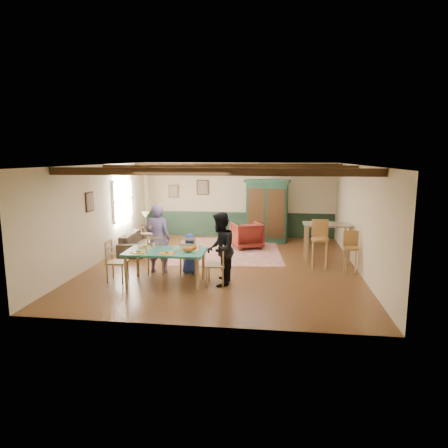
# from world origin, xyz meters

# --- Properties ---
(floor) EXTENTS (8.00, 8.00, 0.00)m
(floor) POSITION_xyz_m (0.00, 0.00, 0.00)
(floor) COLOR #502D16
(floor) RESTS_ON ground
(wall_back) EXTENTS (7.00, 0.02, 2.70)m
(wall_back) POSITION_xyz_m (0.00, 4.00, 1.35)
(wall_back) COLOR beige
(wall_back) RESTS_ON floor
(wall_left) EXTENTS (0.02, 8.00, 2.70)m
(wall_left) POSITION_xyz_m (-3.50, 0.00, 1.35)
(wall_left) COLOR beige
(wall_left) RESTS_ON floor
(wall_right) EXTENTS (0.02, 8.00, 2.70)m
(wall_right) POSITION_xyz_m (3.50, 0.00, 1.35)
(wall_right) COLOR beige
(wall_right) RESTS_ON floor
(ceiling) EXTENTS (7.00, 8.00, 0.02)m
(ceiling) POSITION_xyz_m (0.00, 0.00, 2.70)
(ceiling) COLOR white
(ceiling) RESTS_ON wall_back
(wainscot_back) EXTENTS (6.95, 0.03, 0.90)m
(wainscot_back) POSITION_xyz_m (0.00, 3.98, 0.45)
(wainscot_back) COLOR #1A3122
(wainscot_back) RESTS_ON floor
(ceiling_beam_front) EXTENTS (6.95, 0.16, 0.16)m
(ceiling_beam_front) POSITION_xyz_m (0.00, -2.30, 2.61)
(ceiling_beam_front) COLOR black
(ceiling_beam_front) RESTS_ON ceiling
(ceiling_beam_mid) EXTENTS (6.95, 0.16, 0.16)m
(ceiling_beam_mid) POSITION_xyz_m (0.00, 0.40, 2.61)
(ceiling_beam_mid) COLOR black
(ceiling_beam_mid) RESTS_ON ceiling
(ceiling_beam_back) EXTENTS (6.95, 0.16, 0.16)m
(ceiling_beam_back) POSITION_xyz_m (0.00, 3.00, 2.61)
(ceiling_beam_back) COLOR black
(ceiling_beam_back) RESTS_ON ceiling
(window_left) EXTENTS (0.06, 1.60, 1.30)m
(window_left) POSITION_xyz_m (-3.47, 1.70, 1.55)
(window_left) COLOR white
(window_left) RESTS_ON wall_left
(picture_left_wall) EXTENTS (0.04, 0.42, 0.52)m
(picture_left_wall) POSITION_xyz_m (-3.47, -0.60, 1.75)
(picture_left_wall) COLOR gray
(picture_left_wall) RESTS_ON wall_left
(picture_back_a) EXTENTS (0.45, 0.04, 0.55)m
(picture_back_a) POSITION_xyz_m (-1.30, 3.97, 1.80)
(picture_back_a) COLOR gray
(picture_back_a) RESTS_ON wall_back
(picture_back_b) EXTENTS (0.38, 0.04, 0.48)m
(picture_back_b) POSITION_xyz_m (-2.40, 3.97, 1.65)
(picture_back_b) COLOR gray
(picture_back_b) RESTS_ON wall_back
(dining_table) EXTENTS (1.85, 1.05, 0.77)m
(dining_table) POSITION_xyz_m (-1.15, -1.71, 0.38)
(dining_table) COLOR #226B58
(dining_table) RESTS_ON floor
(dining_chair_far_left) EXTENTS (0.44, 0.46, 0.97)m
(dining_chair_far_left) POSITION_xyz_m (-1.57, -0.98, 0.48)
(dining_chair_far_left) COLOR #9C7C4E
(dining_chair_far_left) RESTS_ON floor
(dining_chair_far_right) EXTENTS (0.44, 0.46, 0.97)m
(dining_chair_far_right) POSITION_xyz_m (-0.75, -0.97, 0.48)
(dining_chair_far_right) COLOR #9C7C4E
(dining_chair_far_right) RESTS_ON floor
(dining_chair_end_left) EXTENTS (0.46, 0.44, 0.97)m
(dining_chair_end_left) POSITION_xyz_m (-2.32, -1.73, 0.48)
(dining_chair_end_left) COLOR #9C7C4E
(dining_chair_end_left) RESTS_ON floor
(dining_chair_end_right) EXTENTS (0.46, 0.44, 0.97)m
(dining_chair_end_right) POSITION_xyz_m (0.03, -1.69, 0.48)
(dining_chair_end_right) COLOR #9C7C4E
(dining_chair_end_right) RESTS_ON floor
(person_man) EXTENTS (0.65, 0.43, 1.76)m
(person_man) POSITION_xyz_m (-1.57, -0.90, 0.88)
(person_man) COLOR #7B63AA
(person_man) RESTS_ON floor
(person_woman) EXTENTS (0.65, 0.83, 1.68)m
(person_woman) POSITION_xyz_m (0.13, -1.69, 0.84)
(person_woman) COLOR black
(person_woman) RESTS_ON floor
(person_child) EXTENTS (0.51, 0.33, 1.03)m
(person_child) POSITION_xyz_m (-0.75, -0.88, 0.51)
(person_child) COLOR #2840A3
(person_child) RESTS_ON floor
(cat) EXTENTS (0.37, 0.15, 0.18)m
(cat) POSITION_xyz_m (-0.58, -1.80, 0.86)
(cat) COLOR orange
(cat) RESTS_ON dining_table
(place_setting_near_left) EXTENTS (0.41, 0.31, 0.11)m
(place_setting_near_left) POSITION_xyz_m (-1.70, -1.97, 0.82)
(place_setting_near_left) COLOR #F9AC21
(place_setting_near_left) RESTS_ON dining_table
(place_setting_near_center) EXTENTS (0.41, 0.31, 0.11)m
(place_setting_near_center) POSITION_xyz_m (-1.04, -1.96, 0.82)
(place_setting_near_center) COLOR #F9AC21
(place_setting_near_center) RESTS_ON dining_table
(place_setting_far_left) EXTENTS (0.41, 0.31, 0.11)m
(place_setting_far_left) POSITION_xyz_m (-1.71, -1.46, 0.82)
(place_setting_far_left) COLOR #F9AC21
(place_setting_far_left) RESTS_ON dining_table
(place_setting_far_right) EXTENTS (0.41, 0.31, 0.11)m
(place_setting_far_right) POSITION_xyz_m (-0.59, -1.44, 0.82)
(place_setting_far_right) COLOR #F9AC21
(place_setting_far_right) RESTS_ON dining_table
(area_rug) EXTENTS (3.60, 4.15, 0.01)m
(area_rug) POSITION_xyz_m (-0.13, 1.75, 0.01)
(area_rug) COLOR #CBAF93
(area_rug) RESTS_ON floor
(armoire) EXTENTS (1.58, 0.78, 2.15)m
(armoire) POSITION_xyz_m (1.08, 3.22, 1.07)
(armoire) COLOR #133123
(armoire) RESTS_ON floor
(armchair) EXTENTS (1.17, 1.19, 0.83)m
(armchair) POSITION_xyz_m (0.47, 2.13, 0.42)
(armchair) COLOR #470F0E
(armchair) RESTS_ON floor
(sofa) EXTENTS (0.91, 2.04, 0.58)m
(sofa) POSITION_xyz_m (-2.85, 1.25, 0.29)
(sofa) COLOR #392F23
(sofa) RESTS_ON floor
(end_table) EXTENTS (0.46, 0.46, 0.54)m
(end_table) POSITION_xyz_m (-3.06, 2.64, 0.27)
(end_table) COLOR black
(end_table) RESTS_ON floor
(table_lamp) EXTENTS (0.31, 0.31, 0.50)m
(table_lamp) POSITION_xyz_m (-3.06, 2.64, 0.79)
(table_lamp) COLOR beige
(table_lamp) RESTS_ON end_table
(counter_table) EXTENTS (1.31, 0.79, 1.08)m
(counter_table) POSITION_xyz_m (2.80, 0.76, 0.54)
(counter_table) COLOR tan
(counter_table) RESTS_ON floor
(bar_stool_left) EXTENTS (0.48, 0.52, 1.28)m
(bar_stool_left) POSITION_xyz_m (2.53, -0.03, 0.64)
(bar_stool_left) COLOR #B27E45
(bar_stool_left) RESTS_ON floor
(bar_stool_right) EXTENTS (0.38, 0.42, 1.08)m
(bar_stool_right) POSITION_xyz_m (3.26, -0.45, 0.54)
(bar_stool_right) COLOR #B27E45
(bar_stool_right) RESTS_ON floor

